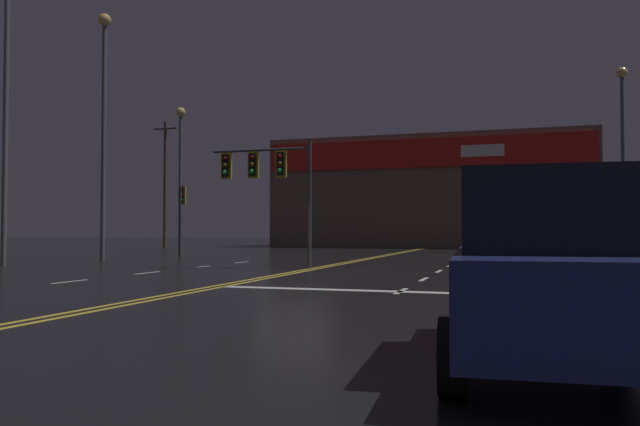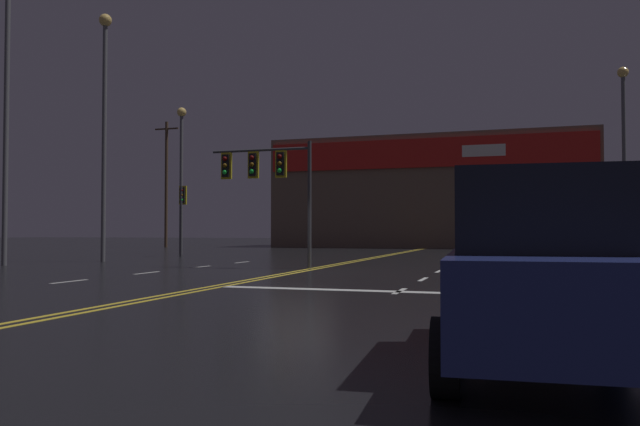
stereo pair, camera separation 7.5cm
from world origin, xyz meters
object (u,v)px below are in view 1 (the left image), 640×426
Objects in this scene: streetlight_near_right at (6,75)px; streetlight_median_approach at (180,159)px; streetlight_near_left at (104,106)px; streetlight_far_left at (623,136)px; traffic_signal_corner_northeast at (590,207)px; traffic_signal_corner_northwest at (181,205)px; parked_car at (549,269)px; traffic_signal_median at (265,171)px.

streetlight_near_right is 1.37× the size of streetlight_median_approach.
streetlight_near_right is at bearing -112.35° from streetlight_near_left.
streetlight_median_approach is 0.89× the size of streetlight_far_left.
traffic_signal_corner_northeast is at bearing 22.90° from streetlight_near_right.
streetlight_median_approach is (-2.35, 3.92, 2.92)m from traffic_signal_corner_northwest.
streetlight_near_right is at bearing -157.10° from traffic_signal_corner_northeast.
traffic_signal_corner_northwest is 11.01m from streetlight_near_right.
parked_car is (19.46, -26.47, -4.72)m from streetlight_median_approach.
traffic_signal_median is at bearing -48.97° from streetlight_median_approach.
traffic_signal_corner_northeast is 0.74× the size of parked_car.
traffic_signal_median reaches higher than traffic_signal_corner_northeast.
streetlight_median_approach is at bearing -174.57° from streetlight_far_left.
streetlight_far_left reaches higher than traffic_signal_corner_northeast.
streetlight_median_approach is 33.19m from parked_car.
streetlight_near_right is (-22.02, -9.30, 5.06)m from traffic_signal_corner_northeast.
parked_car is (-5.06, -28.80, -5.32)m from streetlight_far_left.
streetlight_near_left reaches higher than streetlight_far_left.
streetlight_near_right reaches higher than traffic_signal_median.
streetlight_near_left is 2.50× the size of parked_car.
traffic_signal_median reaches higher than parked_car.
streetlight_near_left is (-0.55, -5.82, 4.14)m from traffic_signal_corner_northwest.
streetlight_median_approach is (-22.20, 4.35, 3.29)m from traffic_signal_corner_northeast.
traffic_signal_corner_northwest is (-8.07, 8.05, -0.77)m from traffic_signal_median.
streetlight_near_left is at bearing -152.03° from streetlight_far_left.
streetlight_far_left is (2.32, 6.68, 3.89)m from traffic_signal_corner_northeast.
streetlight_median_approach is (-1.79, 9.74, -1.22)m from streetlight_near_left.
traffic_signal_corner_northeast is 0.33× the size of streetlight_far_left.
parked_car is at bearing -97.07° from traffic_signal_corner_northeast.
traffic_signal_median is 0.38× the size of streetlight_near_right.
parked_car is (17.11, -22.54, -1.80)m from traffic_signal_corner_northwest.
streetlight_near_right is (-2.16, -9.72, 4.68)m from traffic_signal_corner_northwest.
parked_car is (19.27, -12.82, -6.48)m from streetlight_near_right.
parked_car is (-2.74, -22.12, -1.43)m from traffic_signal_corner_northeast.
streetlight_near_right is at bearing -102.53° from traffic_signal_corner_northwest.
traffic_signal_median is 9.52m from streetlight_near_left.
traffic_signal_median is at bearing 9.31° from streetlight_near_right.
traffic_signal_corner_northeast is (11.79, 7.62, -1.15)m from traffic_signal_median.
streetlight_median_approach reaches higher than traffic_signal_median.
parked_car is (9.05, -14.50, -2.57)m from traffic_signal_median.
parked_car is at bearing -53.67° from streetlight_median_approach.
streetlight_near_right is 13.76m from streetlight_median_approach.
traffic_signal_corner_northeast is at bearing 32.89° from traffic_signal_median.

